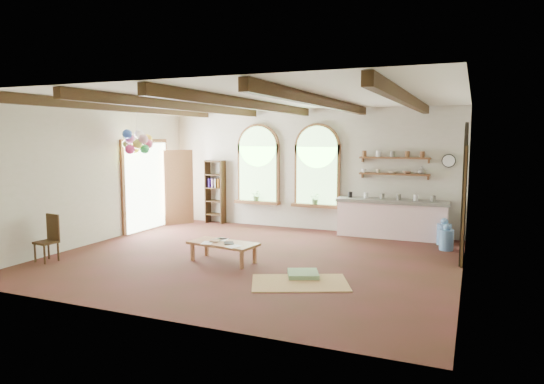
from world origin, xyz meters
The scene contains 27 objects.
floor centered at (0.00, 0.00, 0.00)m, with size 8.00×8.00×0.00m, color #512521.
ceiling_beams centered at (0.00, 0.00, 3.10)m, with size 6.20×6.80×0.18m, color #3C2713, non-canonical shape.
window_left centered at (-1.40, 3.43, 1.63)m, with size 1.30×0.28×2.20m.
window_right centered at (0.30, 3.43, 1.63)m, with size 1.30×0.28×2.20m.
left_doorway centered at (-3.95, 1.80, 1.15)m, with size 0.10×1.90×2.50m, color brown.
right_doorway centered at (3.95, 1.50, 1.10)m, with size 0.10×1.30×2.40m, color black.
kitchen_counter centered at (2.30, 3.20, 0.48)m, with size 2.68×0.62×0.94m.
wall_shelf_lower centered at (2.30, 3.38, 1.55)m, with size 1.70×0.24×0.04m, color brown.
wall_shelf_upper centered at (2.30, 3.38, 1.95)m, with size 1.70×0.24×0.04m, color brown.
wall_clock centered at (3.55, 3.45, 1.90)m, with size 0.32×0.32×0.04m, color black.
bookshelf centered at (-2.70, 3.32, 0.90)m, with size 0.53×0.32×1.80m.
coffee_table centered at (-0.40, -0.47, 0.35)m, with size 1.45×0.81×0.39m.
side_chair centered at (-3.65, -1.78, 0.27)m, with size 0.41×0.41×0.93m.
floor_mat centered at (1.47, -1.22, 0.01)m, with size 1.61×1.00×0.02m, color tan.
floor_cushion centered at (1.40, -0.84, 0.05)m, with size 0.53×0.53×0.09m, color #749B6B.
water_jug_a centered at (3.54, 2.87, 0.27)m, with size 0.32×0.32×0.62m.
water_jug_b centered at (3.62, 2.30, 0.25)m, with size 0.30×0.30×0.58m.
balloon_cluster centered at (-3.41, 0.80, 2.33)m, with size 0.80×0.88×1.15m.
table_book centered at (-0.67, -0.46, 0.40)m, with size 0.17×0.25×0.02m, color olive.
tablet centered at (-0.26, -0.50, 0.40)m, with size 0.18×0.26×0.01m, color black.
potted_plant_left centered at (-1.40, 3.32, 0.85)m, with size 0.27×0.23×0.30m, color #598C4C.
potted_plant_right centered at (0.30, 3.32, 0.85)m, with size 0.27×0.23×0.30m, color #598C4C.
shelf_cup_a centered at (1.55, 3.38, 1.62)m, with size 0.12×0.10×0.10m, color white.
shelf_cup_b centered at (1.90, 3.38, 1.62)m, with size 0.10×0.10×0.09m, color beige.
shelf_bowl_a centered at (2.25, 3.38, 1.60)m, with size 0.22×0.22×0.05m, color beige.
shelf_bowl_b centered at (2.60, 3.38, 1.60)m, with size 0.20×0.20×0.06m, color #8C664C.
shelf_vase centered at (2.95, 3.38, 1.67)m, with size 0.18×0.18×0.19m, color slate.
Camera 1 is at (4.12, -8.75, 2.47)m, focal length 32.00 mm.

